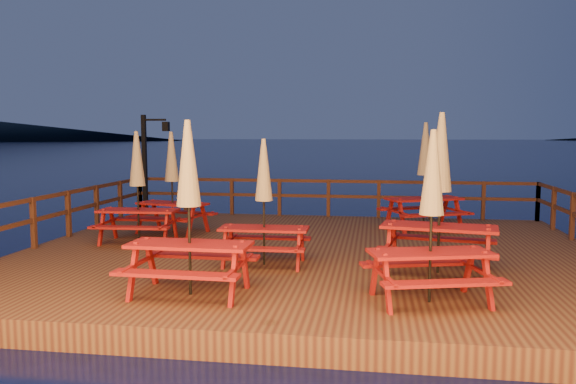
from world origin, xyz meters
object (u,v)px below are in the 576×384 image
object	(u,v)px
lamp_post	(149,155)
picnic_table_0	(425,174)
picnic_table_2	(138,185)
picnic_table_1	(431,214)

from	to	relation	value
lamp_post	picnic_table_0	xyz separation A→B (m)	(7.97, -1.58, -0.38)
picnic_table_0	picnic_table_2	xyz separation A→B (m)	(-6.48, -2.71, -0.12)
lamp_post	picnic_table_0	world-z (taller)	lamp_post
picnic_table_0	picnic_table_2	world-z (taller)	picnic_table_0
picnic_table_2	picnic_table_1	bearing A→B (deg)	-34.22
lamp_post	picnic_table_1	distance (m)	10.93
picnic_table_1	lamp_post	bearing A→B (deg)	118.31
picnic_table_1	picnic_table_2	xyz separation A→B (m)	(-6.03, 3.61, -0.01)
picnic_table_0	picnic_table_2	distance (m)	7.03
lamp_post	picnic_table_0	size ratio (longest dim) A/B	1.10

